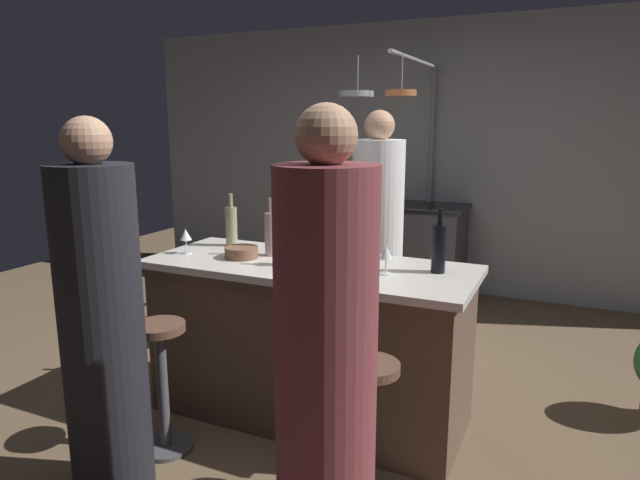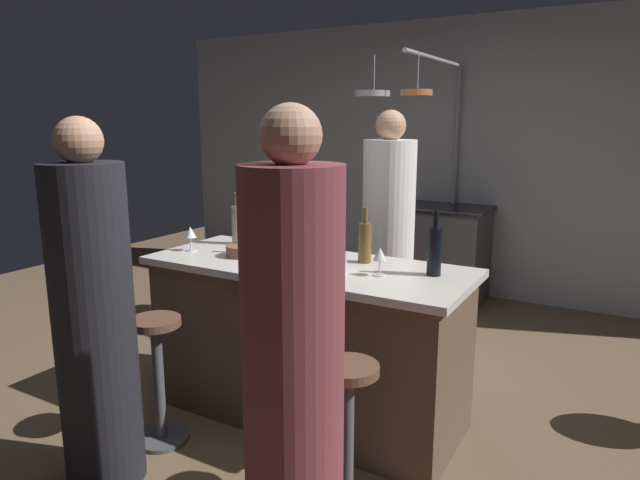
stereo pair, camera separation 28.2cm
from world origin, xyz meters
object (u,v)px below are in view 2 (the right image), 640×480
(stove_range, at_px, (443,254))
(wine_bottle_green, at_px, (296,245))
(wine_bottle_dark, at_px, (435,250))
(wine_bottle_white, at_px, (237,224))
(wine_bottle_amber, at_px, (365,242))
(wine_bottle_rose, at_px, (272,232))
(bar_stool_right, at_px, (347,432))
(chef, at_px, (388,245))
(bar_stool_left, at_px, (158,374))
(wine_glass_by_chef, at_px, (190,233))
(mixing_bowl_steel, at_px, (330,266))
(mixing_bowl_ceramic, at_px, (302,253))
(wine_glass_near_left_guest, at_px, (380,255))
(mixing_bowl_wooden, at_px, (243,251))
(pepper_mill, at_px, (335,237))
(guest_left, at_px, (94,322))
(guest_right, at_px, (293,370))

(stove_range, height_order, wine_bottle_green, wine_bottle_green)
(wine_bottle_dark, xyz_separation_m, wine_bottle_white, (-1.31, 0.09, -0.00))
(wine_bottle_amber, relative_size, wine_bottle_rose, 0.91)
(bar_stool_right, height_order, wine_bottle_rose, wine_bottle_rose)
(wine_bottle_amber, bearing_deg, wine_bottle_green, -141.31)
(wine_bottle_amber, bearing_deg, wine_bottle_rose, -170.02)
(chef, height_order, wine_bottle_green, chef)
(bar_stool_left, height_order, wine_glass_by_chef, wine_glass_by_chef)
(wine_bottle_amber, bearing_deg, stove_range, 96.77)
(wine_bottle_green, relative_size, mixing_bowl_steel, 1.61)
(wine_bottle_white, bearing_deg, wine_glass_by_chef, -112.61)
(bar_stool_right, height_order, mixing_bowl_ceramic, mixing_bowl_ceramic)
(wine_bottle_dark, bearing_deg, chef, 124.51)
(wine_glass_near_left_guest, xyz_separation_m, mixing_bowl_wooden, (-0.85, -0.01, -0.07))
(wine_bottle_amber, relative_size, wine_glass_near_left_guest, 2.08)
(wine_bottle_white, xyz_separation_m, mixing_bowl_wooden, (0.23, -0.25, -0.10))
(pepper_mill, bearing_deg, mixing_bowl_wooden, -146.30)
(stove_range, height_order, mixing_bowl_steel, mixing_bowl_steel)
(chef, height_order, wine_bottle_rose, chef)
(bar_stool_right, xyz_separation_m, wine_bottle_dark, (0.11, 0.73, 0.65))
(guest_left, relative_size, wine_glass_by_chef, 11.50)
(wine_glass_near_left_guest, height_order, mixing_bowl_wooden, wine_glass_near_left_guest)
(guest_left, bearing_deg, guest_right, -0.38)
(mixing_bowl_ceramic, bearing_deg, wine_bottle_rose, -177.91)
(wine_bottle_amber, relative_size, wine_glass_by_chef, 2.08)
(wine_bottle_dark, relative_size, wine_bottle_green, 1.16)
(wine_bottle_green, bearing_deg, guest_right, -58.39)
(bar_stool_right, distance_m, wine_glass_near_left_guest, 0.86)
(wine_bottle_amber, bearing_deg, wine_glass_by_chef, -165.62)
(bar_stool_left, xyz_separation_m, mixing_bowl_wooden, (0.12, 0.57, 0.56))
(wine_bottle_rose, xyz_separation_m, wine_glass_near_left_guest, (0.73, -0.11, -0.03))
(stove_range, distance_m, wine_bottle_white, 2.41)
(bar_stool_right, bearing_deg, guest_right, -95.08)
(chef, relative_size, wine_bottle_white, 5.33)
(guest_left, xyz_separation_m, mixing_bowl_ceramic, (0.44, 1.06, 0.15))
(pepper_mill, bearing_deg, mixing_bowl_ceramic, -125.42)
(wine_bottle_amber, bearing_deg, mixing_bowl_wooden, -162.16)
(bar_stool_left, height_order, mixing_bowl_wooden, mixing_bowl_wooden)
(wine_bottle_green, bearing_deg, mixing_bowl_wooden, 177.21)
(wine_glass_by_chef, bearing_deg, mixing_bowl_steel, 0.04)
(guest_left, height_order, mixing_bowl_steel, guest_left)
(guest_left, distance_m, wine_bottle_green, 1.06)
(bar_stool_left, xyz_separation_m, wine_glass_by_chef, (-0.23, 0.53, 0.63))
(guest_right, xyz_separation_m, pepper_mill, (-0.50, 1.23, 0.21))
(pepper_mill, height_order, wine_glass_near_left_guest, pepper_mill)
(guest_right, distance_m, guest_left, 1.06)
(bar_stool_right, relative_size, guest_right, 0.40)
(wine_bottle_dark, relative_size, wine_glass_by_chef, 2.27)
(wine_bottle_amber, xyz_separation_m, mixing_bowl_steel, (-0.07, -0.26, -0.09))
(stove_range, distance_m, wine_bottle_dark, 2.51)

